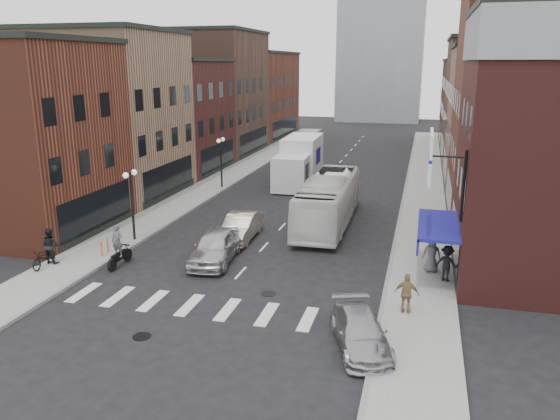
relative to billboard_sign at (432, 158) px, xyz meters
The scene contains 31 objects.
ground 10.56m from the billboard_sign, behind, with size 160.00×160.00×0.00m, color black.
sidewalk_left 28.12m from the billboard_sign, 128.47° to the left, with size 3.00×74.00×0.15m, color gray.
sidewalk_right 22.34m from the billboard_sign, 90.23° to the left, with size 3.00×74.00×0.15m, color gray.
curb_left 27.25m from the billboard_sign, 125.94° to the left, with size 0.20×74.00×0.16m, color gray.
curb_right 22.41m from the billboard_sign, 94.22° to the left, with size 0.20×74.00×0.16m, color gray.
crosswalk_stripes 11.12m from the billboard_sign, 157.82° to the right, with size 12.00×2.20×0.01m, color silver.
bldg_left_near 23.92m from the billboard_sign, behind, with size 10.30×9.20×11.30m.
bldg_left_mid_a 27.17m from the billboard_sign, 150.21° to the left, with size 10.30×10.20×12.30m.
bldg_left_mid_b 33.30m from the billboard_sign, 135.10° to the left, with size 10.30×10.20×10.30m.
bldg_left_far_a 41.79m from the billboard_sign, 124.35° to the left, with size 10.30×12.20×13.30m.
bldg_left_far_b 53.93m from the billboard_sign, 115.93° to the left, with size 10.30×16.20×11.30m.
bldg_right_mid_a 14.98m from the billboard_sign, 64.61° to the left, with size 10.30×10.20×14.30m.
bldg_right_mid_b 24.36m from the billboard_sign, 74.75° to the left, with size 10.30×10.20×11.30m.
bldg_right_far_a 35.09m from the billboard_sign, 79.48° to the left, with size 10.30×12.20×12.30m.
bldg_right_far_b 48.93m from the billboard_sign, 82.47° to the left, with size 10.30×16.20×10.30m.
awning_blue 4.05m from the billboard_sign, 80.39° to the left, with size 1.80×5.00×0.78m.
billboard_sign is the anchor object (origin of this frame).
streetlamp_near 16.68m from the billboard_sign, 167.65° to the left, with size 0.32×1.22×4.11m.
streetlamp_far 23.92m from the billboard_sign, 132.41° to the left, with size 0.32×1.22×4.11m.
bike_rack 17.14m from the billboard_sign, behind, with size 0.08×0.68×0.80m.
box_truck 23.63m from the billboard_sign, 116.40° to the left, with size 2.91×8.95×3.86m.
motorcycle_rider 15.60m from the billboard_sign, behind, with size 0.60×2.14×2.18m.
transit_bus 12.28m from the billboard_sign, 121.31° to the left, with size 2.62×11.18×3.12m, color silver.
sedan_left_near 11.75m from the billboard_sign, behind, with size 1.95×4.84×1.65m, color silver.
sedan_left_far 12.85m from the billboard_sign, 151.86° to the left, with size 1.57×4.52×1.49m, color #BCB298.
curb_car 7.88m from the billboard_sign, 112.05° to the right, with size 1.72×4.23×1.23m, color #A8A8AC.
parked_bicycle 18.95m from the billboard_sign, behind, with size 0.64×1.83×0.96m, color black.
ped_left_solo 18.83m from the billboard_sign, behind, with size 0.89×0.51×1.82m, color black.
ped_right_a 5.50m from the billboard_sign, 59.08° to the left, with size 1.10×0.54×1.70m, color black.
ped_right_b 5.64m from the billboard_sign, 105.94° to the right, with size 0.98×0.49×1.68m, color olive.
ped_right_c 5.77m from the billboard_sign, 82.87° to the left, with size 0.86×0.56×1.77m, color #56585D.
Camera 1 is at (8.22, -22.47, 9.90)m, focal length 35.00 mm.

